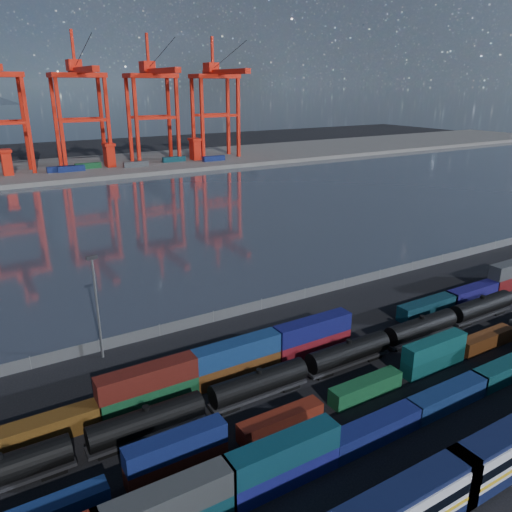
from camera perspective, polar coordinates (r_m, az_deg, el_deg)
ground at (r=74.36m, az=12.38°, el=-13.89°), size 700.00×700.00×0.00m
harbor_water at (r=160.67m, az=-13.97°, el=4.12°), size 700.00×700.00×0.00m
far_quay at (r=260.91m, az=-21.14°, el=9.24°), size 700.00×70.00×2.00m
container_row_south at (r=64.71m, az=15.32°, el=-17.35°), size 140.09×2.64×5.62m
container_row_mid at (r=79.22m, az=19.61°, el=-10.95°), size 140.05×2.29×4.88m
container_row_north at (r=76.42m, az=3.31°, el=-10.44°), size 129.48×2.68×5.71m
tanker_string at (r=65.39m, az=-5.69°, el=-16.24°), size 122.83×3.08×4.40m
waterfront_fence at (r=93.30m, az=0.64°, el=-5.57°), size 160.12×0.12×2.20m
yard_light_mast at (r=77.88m, az=-17.74°, el=-5.04°), size 1.60×0.40×16.60m
gantry_cranes at (r=250.20m, az=-23.66°, el=17.29°), size 199.28×46.63×63.14m
quay_containers at (r=244.67m, az=-23.09°, el=8.96°), size 172.58×10.99×2.60m
straddle_carriers at (r=249.78m, az=-21.45°, el=10.40°), size 140.00×7.00×11.10m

